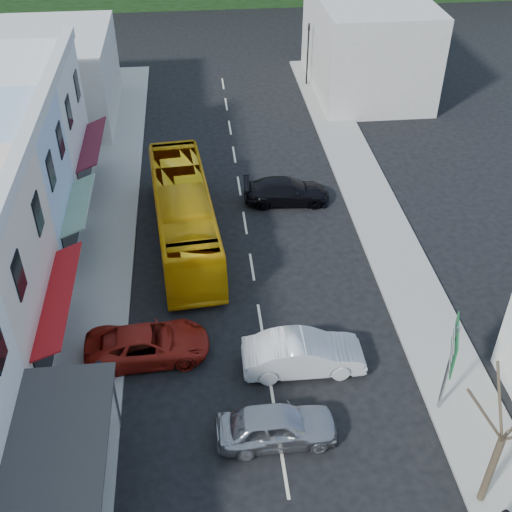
{
  "coord_description": "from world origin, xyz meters",
  "views": [
    {
      "loc": [
        -2.42,
        -17.45,
        20.08
      ],
      "look_at": [
        0.0,
        6.0,
        2.2
      ],
      "focal_mm": 45.0,
      "sensor_mm": 36.0,
      "label": 1
    }
  ],
  "objects_px": {
    "car_white": "(303,356)",
    "car_silver": "(276,427)",
    "direction_sign": "(448,370)",
    "street_tree": "(502,440)",
    "bus": "(184,216)",
    "car_red": "(148,344)",
    "pedestrian_left": "(101,373)",
    "traffic_signal": "(308,55)"
  },
  "relations": [
    {
      "from": "car_silver",
      "to": "bus",
      "type": "bearing_deg",
      "value": 12.76
    },
    {
      "from": "bus",
      "to": "car_red",
      "type": "distance_m",
      "value": 8.61
    },
    {
      "from": "car_silver",
      "to": "street_tree",
      "type": "height_order",
      "value": "street_tree"
    },
    {
      "from": "direction_sign",
      "to": "car_red",
      "type": "bearing_deg",
      "value": -178.52
    },
    {
      "from": "bus",
      "to": "street_tree",
      "type": "relative_size",
      "value": 1.73
    },
    {
      "from": "car_silver",
      "to": "pedestrian_left",
      "type": "bearing_deg",
      "value": 64.19
    },
    {
      "from": "car_silver",
      "to": "street_tree",
      "type": "bearing_deg",
      "value": -116.92
    },
    {
      "from": "car_red",
      "to": "street_tree",
      "type": "height_order",
      "value": "street_tree"
    },
    {
      "from": "bus",
      "to": "traffic_signal",
      "type": "height_order",
      "value": "traffic_signal"
    },
    {
      "from": "car_silver",
      "to": "traffic_signal",
      "type": "height_order",
      "value": "traffic_signal"
    },
    {
      "from": "car_red",
      "to": "pedestrian_left",
      "type": "distance_m",
      "value": 2.46
    },
    {
      "from": "direction_sign",
      "to": "street_tree",
      "type": "relative_size",
      "value": 0.66
    },
    {
      "from": "direction_sign",
      "to": "bus",
      "type": "bearing_deg",
      "value": 148.97
    },
    {
      "from": "car_white",
      "to": "car_silver",
      "type": "bearing_deg",
      "value": 156.07
    },
    {
      "from": "car_white",
      "to": "pedestrian_left",
      "type": "height_order",
      "value": "pedestrian_left"
    },
    {
      "from": "car_silver",
      "to": "direction_sign",
      "type": "bearing_deg",
      "value": -84.26
    },
    {
      "from": "street_tree",
      "to": "car_red",
      "type": "bearing_deg",
      "value": 145.05
    },
    {
      "from": "car_white",
      "to": "direction_sign",
      "type": "relative_size",
      "value": 0.99
    },
    {
      "from": "bus",
      "to": "car_silver",
      "type": "height_order",
      "value": "bus"
    },
    {
      "from": "bus",
      "to": "pedestrian_left",
      "type": "height_order",
      "value": "bus"
    },
    {
      "from": "car_white",
      "to": "direction_sign",
      "type": "height_order",
      "value": "direction_sign"
    },
    {
      "from": "pedestrian_left",
      "to": "car_silver",
      "type": "bearing_deg",
      "value": -107.38
    },
    {
      "from": "street_tree",
      "to": "car_white",
      "type": "bearing_deg",
      "value": 127.14
    },
    {
      "from": "street_tree",
      "to": "car_silver",
      "type": "bearing_deg",
      "value": 153.88
    },
    {
      "from": "car_white",
      "to": "street_tree",
      "type": "xyz_separation_m",
      "value": [
        5.09,
        -6.72,
        2.66
      ]
    },
    {
      "from": "pedestrian_left",
      "to": "street_tree",
      "type": "xyz_separation_m",
      "value": [
        13.28,
        -6.35,
        2.36
      ]
    },
    {
      "from": "car_silver",
      "to": "pedestrian_left",
      "type": "xyz_separation_m",
      "value": [
        -6.63,
        3.09,
        0.3
      ]
    },
    {
      "from": "car_red",
      "to": "direction_sign",
      "type": "xyz_separation_m",
      "value": [
        11.4,
        -4.05,
        1.51
      ]
    },
    {
      "from": "car_white",
      "to": "direction_sign",
      "type": "xyz_separation_m",
      "value": [
        4.95,
        -2.71,
        1.51
      ]
    },
    {
      "from": "car_red",
      "to": "direction_sign",
      "type": "height_order",
      "value": "direction_sign"
    },
    {
      "from": "car_red",
      "to": "traffic_signal",
      "type": "xyz_separation_m",
      "value": [
        11.6,
        28.67,
        1.76
      ]
    },
    {
      "from": "car_silver",
      "to": "pedestrian_left",
      "type": "relative_size",
      "value": 2.59
    },
    {
      "from": "car_red",
      "to": "pedestrian_left",
      "type": "xyz_separation_m",
      "value": [
        -1.74,
        -1.71,
        0.3
      ]
    },
    {
      "from": "pedestrian_left",
      "to": "street_tree",
      "type": "bearing_deg",
      "value": -107.94
    },
    {
      "from": "car_red",
      "to": "bus",
      "type": "bearing_deg",
      "value": -14.39
    },
    {
      "from": "bus",
      "to": "car_silver",
      "type": "distance_m",
      "value": 13.6
    },
    {
      "from": "bus",
      "to": "street_tree",
      "type": "height_order",
      "value": "street_tree"
    },
    {
      "from": "direction_sign",
      "to": "street_tree",
      "type": "distance_m",
      "value": 4.17
    },
    {
      "from": "car_red",
      "to": "traffic_signal",
      "type": "distance_m",
      "value": 30.98
    },
    {
      "from": "car_silver",
      "to": "street_tree",
      "type": "distance_m",
      "value": 7.88
    },
    {
      "from": "bus",
      "to": "direction_sign",
      "type": "relative_size",
      "value": 2.62
    },
    {
      "from": "car_silver",
      "to": "car_red",
      "type": "xyz_separation_m",
      "value": [
        -4.88,
        4.8,
        0.0
      ]
    }
  ]
}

